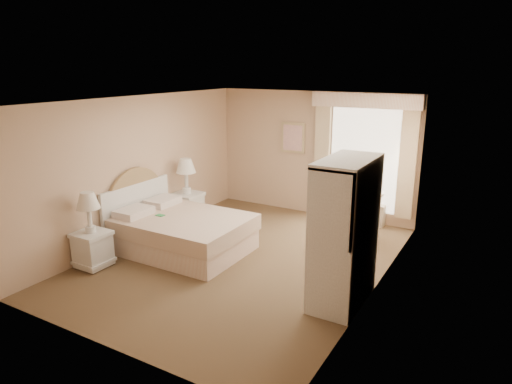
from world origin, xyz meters
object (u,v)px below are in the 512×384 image
Objects in this scene: nightstand_far at (187,200)px; armoire at (345,244)px; cafe_chair at (359,205)px; round_table at (362,205)px; bed at (179,231)px; nightstand_near at (92,240)px.

armoire is at bearing -21.00° from nightstand_far.
round_table is at bearing 6.92° from cafe_chair.
nightstand_far is 1.41× the size of cafe_chair.
cafe_chair is at bearing 103.41° from armoire.
nightstand_near is at bearing -121.07° from bed.
nightstand_far is at bearing -168.66° from cafe_chair.
bed reaches higher than cafe_chair.
nightstand_far reaches higher than nightstand_near.
armoire is (0.61, -2.56, 0.27)m from cafe_chair.
nightstand_near is at bearing -131.52° from round_table.
bed is 2.32× the size of cafe_chair.
bed is 2.98m from armoire.
round_table is 0.88× the size of cafe_chair.
round_table is at bearing 102.38° from armoire.
bed is 1.34m from nightstand_far.
nightstand_far is at bearing 159.00° from armoire.
bed is 1.39m from nightstand_near.
bed is 1.10× the size of armoire.
armoire reaches higher than round_table.
round_table is 0.05m from cafe_chair.
armoire is (0.57, -2.58, 0.26)m from round_table.
bed is at bearing -57.55° from nightstand_far.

